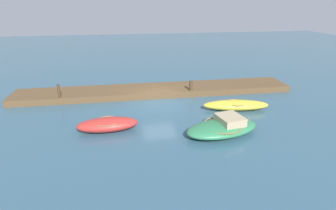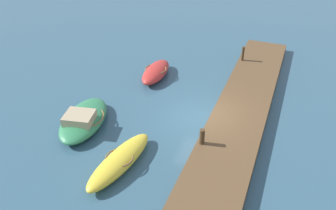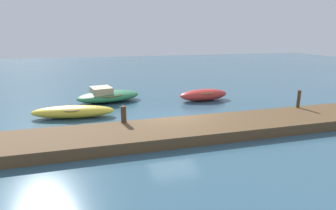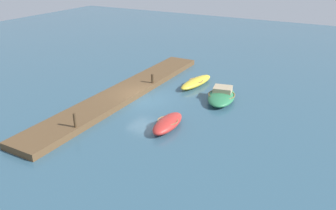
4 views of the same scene
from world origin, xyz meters
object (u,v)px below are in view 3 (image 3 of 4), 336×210
at_px(rowboat_red, 204,95).
at_px(rowboat_yellow, 73,111).
at_px(mooring_post_mid_west, 299,99).
at_px(mooring_post_west, 124,114).
at_px(motorboat_green, 108,96).

height_order(rowboat_red, rowboat_yellow, rowboat_red).
xyz_separation_m(rowboat_red, mooring_post_mid_west, (3.54, -4.89, 0.57)).
relative_size(rowboat_red, mooring_post_west, 4.44).
relative_size(rowboat_red, mooring_post_mid_west, 3.55).
distance_m(rowboat_red, mooring_post_west, 7.81).
bearing_deg(mooring_post_west, mooring_post_mid_west, 0.00).
distance_m(rowboat_red, rowboat_yellow, 8.60).
bearing_deg(rowboat_yellow, motorboat_green, 64.95).
height_order(motorboat_green, rowboat_red, motorboat_green).
relative_size(rowboat_yellow, mooring_post_mid_west, 4.65).
relative_size(mooring_post_west, mooring_post_mid_west, 0.80).
relative_size(rowboat_yellow, mooring_post_west, 5.80).
xyz_separation_m(rowboat_yellow, mooring_post_mid_west, (11.96, -3.12, 0.63)).
height_order(motorboat_green, rowboat_yellow, motorboat_green).
bearing_deg(rowboat_red, motorboat_green, 165.10).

